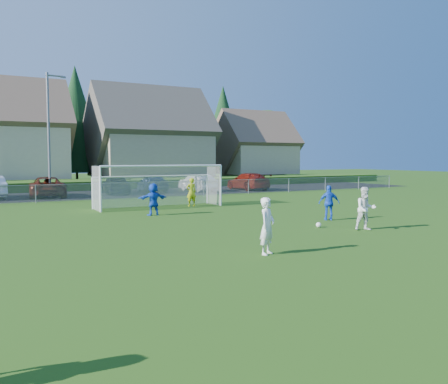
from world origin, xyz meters
The scene contains 19 objects.
ground centered at (0.00, 0.00, 0.00)m, with size 160.00×160.00×0.00m, color #193D0C.
asphalt_lot centered at (0.00, 27.50, 0.01)m, with size 60.00×60.00×0.00m, color black.
grass_embankment centered at (0.00, 35.00, 0.40)m, with size 70.00×6.00×0.80m, color #1E420F.
soccer_ball centered at (2.88, 5.05, 0.11)m, with size 0.22×0.22×0.22m, color white.
player_white_a centered at (-2.11, 1.52, 0.86)m, with size 0.63×0.41×1.72m, color white.
player_white_b centered at (4.03, 3.56, 0.87)m, with size 0.85×0.66×1.74m, color white.
player_blue_a centered at (4.84, 6.63, 0.81)m, with size 0.95×0.40×1.63m, color blue.
player_blue_b centered at (-1.66, 12.38, 0.81)m, with size 1.51×0.48×1.63m, color blue.
goalkeeper centered at (1.92, 15.50, 0.85)m, with size 0.62×0.41×1.71m, color #CFD218.
car_c centered at (-4.57, 26.96, 0.75)m, with size 2.48×5.37×1.49m, color #4E1608.
car_d centered at (0.69, 27.33, 0.68)m, with size 1.91×4.69×1.36m, color black.
car_e centered at (3.96, 27.62, 0.76)m, with size 1.80×4.47×1.52m, color #142346.
car_f centered at (7.85, 26.93, 0.73)m, with size 1.54×4.40×1.45m, color #BCBCBC.
car_g centered at (12.71, 26.41, 0.76)m, with size 2.13×5.23×1.52m, color maroon.
soccer_goal centered at (0.00, 16.05, 1.63)m, with size 7.42×1.90×2.50m.
chainlink_fence centered at (0.00, 22.00, 0.63)m, with size 52.06×0.06×1.20m.
streetlight centered at (-4.45, 26.00, 4.84)m, with size 1.38×0.18×9.00m.
houses_row centered at (1.97, 42.46, 7.33)m, with size 53.90×11.45×13.27m.
tree_row centered at (1.04, 48.74, 6.91)m, with size 65.98×12.36×13.80m.
Camera 1 is at (-10.07, -10.18, 2.91)m, focal length 38.00 mm.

